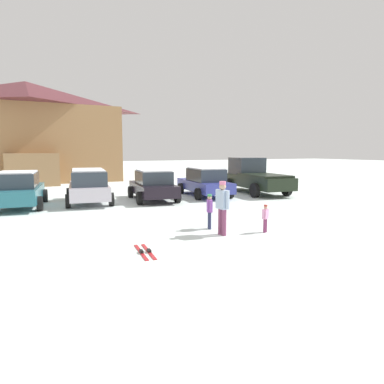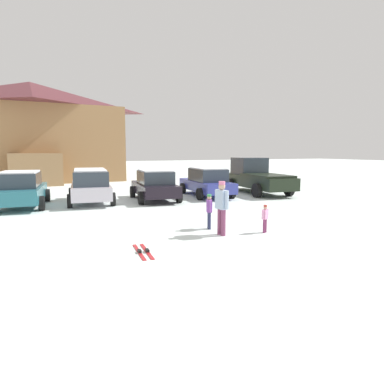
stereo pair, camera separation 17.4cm
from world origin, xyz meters
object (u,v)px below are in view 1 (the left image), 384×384
object	(u,v)px
parked_teal_hatchback	(18,189)
pair_of_skis	(145,252)
skier_adult_in_blue_parka	(222,205)
skier_child_in_pink_snowsuit	(265,217)
pickup_truck	(254,177)
parked_black_sedan	(153,185)
ski_lodge	(28,131)
parked_blue_hatchback	(205,182)
skier_child_in_purple_jacket	(210,209)
parked_silver_wagon	(89,185)

from	to	relation	value
parked_teal_hatchback	pair_of_skis	world-z (taller)	parked_teal_hatchback
skier_adult_in_blue_parka	skier_child_in_pink_snowsuit	bearing A→B (deg)	-12.04
pickup_truck	pair_of_skis	xyz separation A→B (m)	(-9.95, -9.21, -0.97)
skier_child_in_pink_snowsuit	pair_of_skis	world-z (taller)	skier_child_in_pink_snowsuit
pickup_truck	parked_black_sedan	bearing A→B (deg)	-175.87
parked_teal_hatchback	pickup_truck	xyz separation A→B (m)	(13.02, -0.04, 0.16)
parked_black_sedan	ski_lodge	bearing A→B (deg)	109.36
parked_blue_hatchback	skier_adult_in_blue_parka	bearing A→B (deg)	-114.18
skier_child_in_purple_jacket	skier_adult_in_blue_parka	xyz separation A→B (m)	(-0.04, -0.90, 0.28)
pickup_truck	ski_lodge	bearing A→B (deg)	128.15
ski_lodge	skier_child_in_purple_jacket	size ratio (longest dim) A/B	12.77
pickup_truck	skier_child_in_purple_jacket	size ratio (longest dim) A/B	5.11
ski_lodge	parked_blue_hatchback	xyz separation A→B (m)	(8.97, -16.01, -3.47)
parked_blue_hatchback	pair_of_skis	distance (m)	11.16
ski_lodge	parked_teal_hatchback	world-z (taller)	ski_lodge
parked_teal_hatchback	pickup_truck	bearing A→B (deg)	-0.16
skier_child_in_pink_snowsuit	ski_lodge	bearing A→B (deg)	105.08
parked_teal_hatchback	parked_blue_hatchback	distance (m)	9.53
parked_blue_hatchback	skier_child_in_pink_snowsuit	size ratio (longest dim) A/B	5.40
parked_black_sedan	parked_blue_hatchback	bearing A→B (deg)	6.05
parked_black_sedan	pickup_truck	bearing A→B (deg)	4.13
parked_silver_wagon	skier_adult_in_blue_parka	xyz separation A→B (m)	(2.68, -8.49, 0.04)
parked_black_sedan	pair_of_skis	bearing A→B (deg)	-110.34
parked_teal_hatchback	skier_adult_in_blue_parka	world-z (taller)	skier_adult_in_blue_parka
parked_silver_wagon	pickup_truck	world-z (taller)	pickup_truck
ski_lodge	parked_teal_hatchback	size ratio (longest dim) A/B	3.17
parked_teal_hatchback	pair_of_skis	bearing A→B (deg)	-71.63
skier_child_in_purple_jacket	parked_teal_hatchback	bearing A→B (deg)	127.47
ski_lodge	parked_silver_wagon	size ratio (longest dim) A/B	3.25
ski_lodge	parked_black_sedan	world-z (taller)	ski_lodge
parked_black_sedan	parked_silver_wagon	bearing A→B (deg)	171.06
skier_child_in_pink_snowsuit	skier_child_in_purple_jacket	bearing A→B (deg)	138.70
parked_blue_hatchback	skier_child_in_purple_jacket	size ratio (longest dim) A/B	4.14
parked_blue_hatchback	skier_child_in_pink_snowsuit	bearing A→B (deg)	-105.12
parked_black_sedan	pair_of_skis	size ratio (longest dim) A/B	3.04
ski_lodge	skier_adult_in_blue_parka	world-z (taller)	ski_lodge
skier_child_in_purple_jacket	skier_adult_in_blue_parka	bearing A→B (deg)	-92.61
parked_silver_wagon	pickup_truck	distance (m)	9.91
parked_blue_hatchback	pair_of_skis	size ratio (longest dim) A/B	3.32
parked_teal_hatchback	skier_child_in_purple_jacket	size ratio (longest dim) A/B	4.03
ski_lodge	pickup_truck	size ratio (longest dim) A/B	2.50
parked_silver_wagon	pickup_truck	size ratio (longest dim) A/B	0.77
pair_of_skis	pickup_truck	bearing A→B (deg)	42.78
parked_black_sedan	skier_child_in_purple_jacket	distance (m)	7.11
parked_teal_hatchback	pair_of_skis	size ratio (longest dim) A/B	3.23
pickup_truck	skier_child_in_purple_jacket	distance (m)	10.45
parked_teal_hatchback	skier_child_in_purple_jacket	distance (m)	9.59
pickup_truck	skier_adult_in_blue_parka	size ratio (longest dim) A/B	3.56
parked_silver_wagon	pair_of_skis	xyz separation A→B (m)	(-0.04, -9.23, -0.89)
parked_silver_wagon	parked_blue_hatchback	bearing A→B (deg)	-1.42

